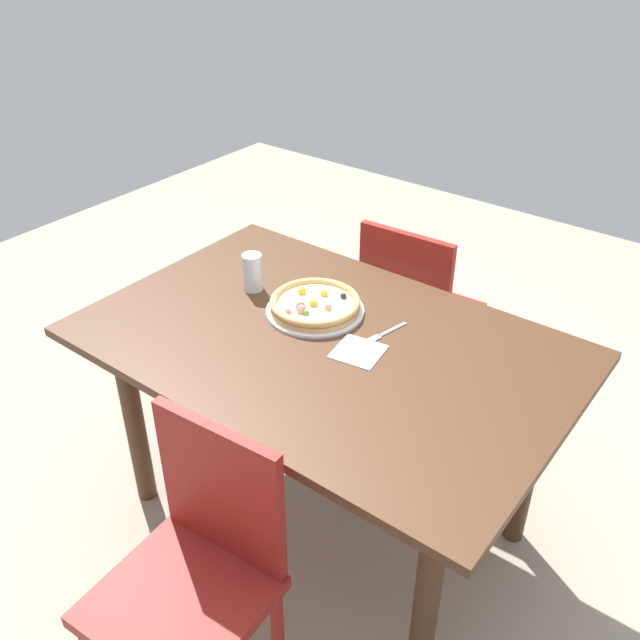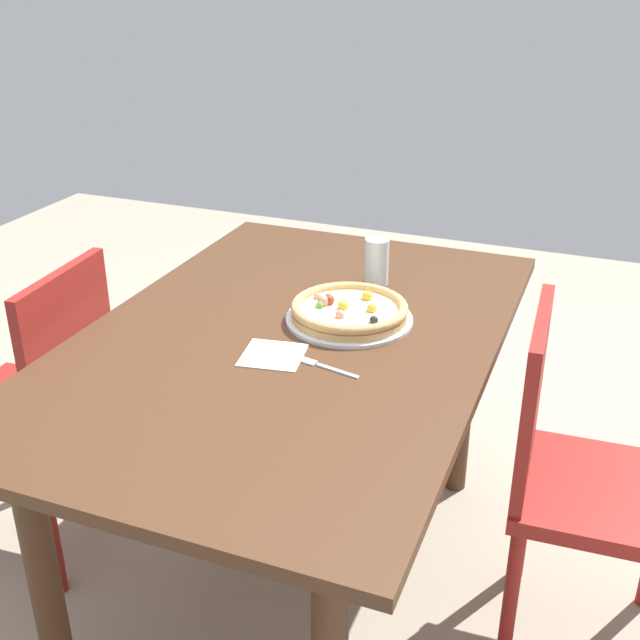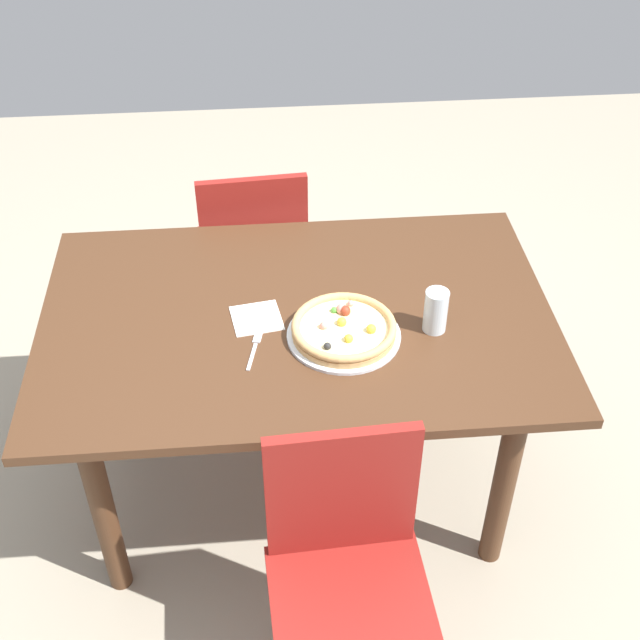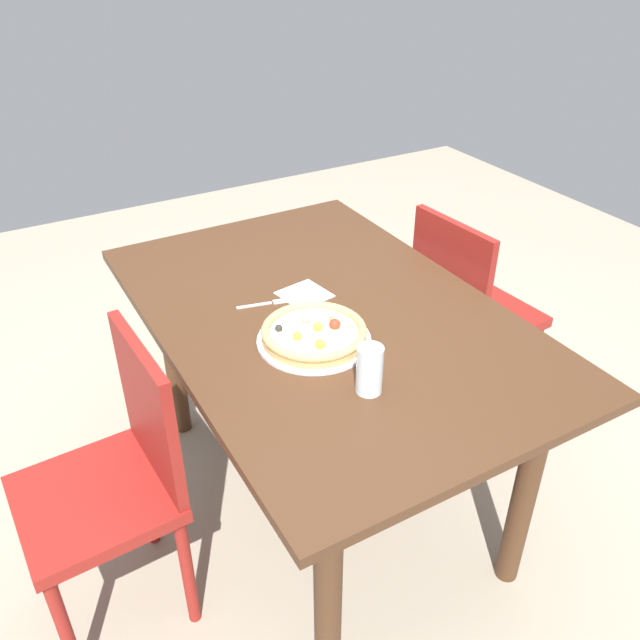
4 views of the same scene
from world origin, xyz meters
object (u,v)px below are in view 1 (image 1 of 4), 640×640
plate (315,310)px  drinking_glass (253,272)px  napkin (358,352)px  dining_table (325,369)px  fork (383,334)px  chair_near (415,312)px  pizza (315,304)px  chair_far (196,572)px

plate → drinking_glass: size_ratio=2.46×
napkin → drinking_glass: bearing=-10.0°
dining_table → fork: bearing=-133.3°
chair_near → pizza: chair_near is taller
chair_far → plate: bearing=-77.2°
chair_near → dining_table: bearing=-86.7°
chair_near → napkin: size_ratio=6.40×
drinking_glass → napkin: size_ratio=0.94×
chair_near → plate: bearing=-97.6°
napkin → dining_table: bearing=4.3°
chair_near → drinking_glass: size_ratio=6.81×
pizza → fork: (-0.25, -0.02, -0.03)m
dining_table → pizza: size_ratio=5.04×
chair_far → pizza: (0.25, -0.81, 0.31)m
plate → drinking_glass: 0.27m
chair_near → napkin: (-0.20, 0.69, 0.28)m
fork → napkin: (0.01, 0.12, -0.00)m
plate → dining_table: bearing=138.7°
chair_far → drinking_glass: drinking_glass is taller
chair_far → plate: (0.25, -0.81, 0.28)m
dining_table → plate: plate is taller
pizza → fork: 0.25m
dining_table → drinking_glass: drinking_glass is taller
dining_table → chair_near: bearing=-83.7°
chair_near → plate: (0.05, 0.59, 0.28)m
dining_table → fork: 0.22m
chair_near → pizza: bearing=-97.6°
plate → napkin: 0.26m
pizza → plate: bearing=-101.7°
drinking_glass → napkin: (-0.50, 0.09, -0.06)m
fork → napkin: bearing=8.9°
plate → drinking_glass: drinking_glass is taller
chair_near → fork: chair_near is taller
plate → pizza: (0.00, 0.00, 0.03)m
chair_far → drinking_glass: size_ratio=6.81×
chair_far → fork: size_ratio=5.44×
plate → fork: size_ratio=1.96×
pizza → drinking_glass: size_ratio=2.26×
fork → plate: bearing=-72.0°
drinking_glass → chair_far: bearing=122.4°
dining_table → pizza: 0.22m
chair_near → drinking_glass: (0.31, 0.61, 0.34)m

